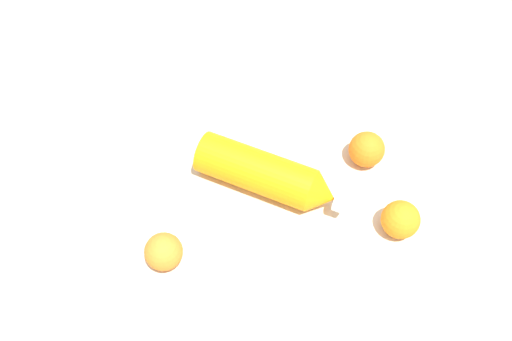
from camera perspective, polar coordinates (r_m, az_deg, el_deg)
ground_plane at (r=0.96m, az=2.31°, el=-2.09°), size 2.40×2.40×0.00m
water_bottle at (r=0.94m, az=1.34°, el=-0.49°), size 0.18×0.27×0.08m
orange_0 at (r=0.88m, az=-10.02°, el=-8.69°), size 0.06×0.06×0.06m
orange_1 at (r=1.00m, az=11.96°, el=2.27°), size 0.07×0.07×0.07m
orange_2 at (r=0.93m, az=15.46°, el=-5.17°), size 0.07×0.07×0.07m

